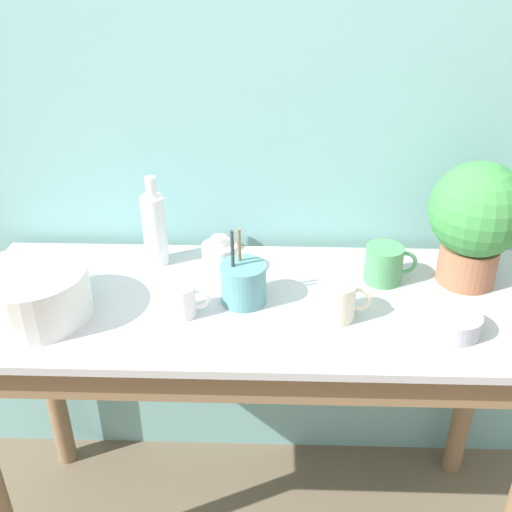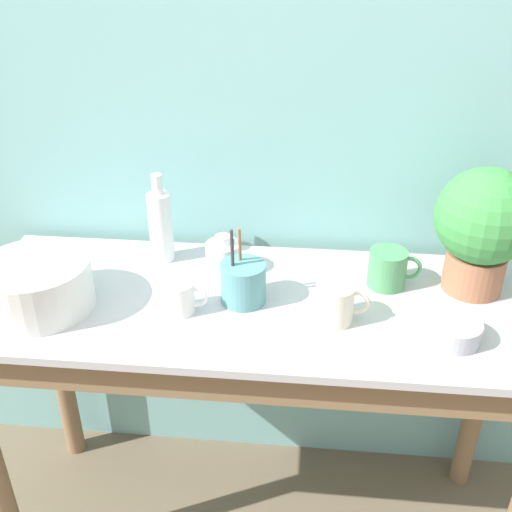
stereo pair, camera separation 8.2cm
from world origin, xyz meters
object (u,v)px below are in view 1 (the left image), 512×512
Objects in this scene: bottle_short at (220,258)px; utensil_cup at (243,283)px; mug_cream at (337,300)px; bottle_tall at (155,228)px; mug_green at (384,264)px; potted_plant at (476,218)px; bowl_wash_large at (33,293)px; mug_white at (182,300)px; bowl_small_steel at (454,323)px.

bottle_short is 0.15m from utensil_cup.
mug_cream is at bearing -33.86° from bottle_short.
bottle_tall reaches higher than mug_green.
potted_plant is 0.80m from bottle_tall.
potted_plant is 2.55× the size of mug_cream.
bowl_wash_large is at bearing -178.95° from mug_cream.
utensil_cup is (0.24, -0.18, -0.05)m from bottle_tall.
bowl_wash_large is at bearing -153.50° from bottle_short.
potted_plant reaches higher than mug_cream.
bowl_wash_large is 2.49× the size of mug_white.
mug_cream is (-0.34, -0.17, -0.13)m from potted_plant.
bottle_short is at bearing 156.14° from bowl_small_steel.
bottle_tall reaches higher than mug_white.
mug_green reaches higher than mug_cream.
mug_white is 0.78× the size of mug_green.
mug_white is at bearing -67.37° from bottle_tall.
bottle_tall is 0.30m from utensil_cup.
bowl_wash_large is 0.48m from utensil_cup.
mug_green is at bearing -178.60° from potted_plant.
mug_green is (0.82, 0.18, -0.01)m from bowl_wash_large.
mug_white is 0.61m from bowl_small_steel.
bowl_wash_large is 0.35m from bottle_tall.
bottle_short is (0.41, 0.20, -0.02)m from bowl_wash_large.
bottle_tall is 0.19m from bottle_short.
potted_plant is 1.61× the size of utensil_cup.
bowl_wash_large is 2.47× the size of bottle_short.
potted_plant is 0.28m from bowl_small_steel.
potted_plant is 2.40× the size of mug_green.
potted_plant is 0.72m from mug_white.
potted_plant is 0.24m from mug_green.
bowl_wash_large is at bearing -169.99° from potted_plant.
utensil_cup is at bearing 164.59° from mug_cream.
bowl_small_steel is at bearing -2.12° from bowl_wash_large.
potted_plant reaches higher than bowl_wash_large.
mug_cream is (0.45, -0.24, -0.06)m from bottle_tall.
utensil_cup reaches higher than bowl_wash_large.
bowl_small_steel is at bearing -23.86° from bottle_short.
potted_plant is at bearing 68.79° from bowl_small_steel.
bottle_short reaches higher than mug_white.
mug_cream is at bearing -128.79° from mug_green.
mug_white is at bearing 175.51° from bowl_small_steel.
bowl_small_steel is (0.25, -0.05, -0.02)m from mug_cream.
mug_green is (0.58, -0.07, -0.05)m from bottle_tall.
bottle_short is 0.53× the size of utensil_cup.
mug_white is at bearing 2.22° from bowl_wash_large.
mug_white is (0.10, -0.24, -0.06)m from bottle_tall.
mug_white is at bearing -110.77° from bottle_short.
mug_white is at bearing -166.34° from potted_plant.
bottle_short is (-0.62, 0.02, -0.13)m from potted_plant.
bottle_tall is 2.37× the size of mug_white.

